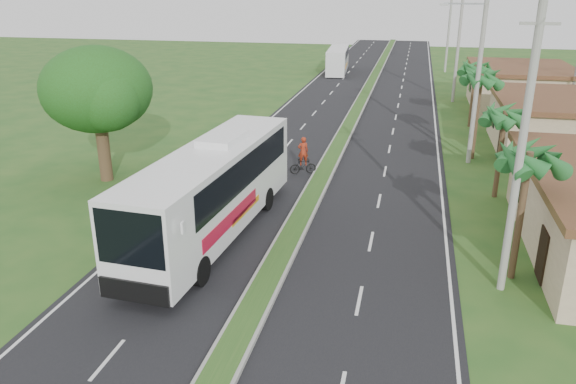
# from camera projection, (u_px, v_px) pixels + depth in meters

# --- Properties ---
(ground) EXTENTS (180.00, 180.00, 0.00)m
(ground) POSITION_uv_depth(u_px,v_px,m) (264.00, 290.00, 20.62)
(ground) COLOR #244F1D
(ground) RESTS_ON ground
(road_asphalt) EXTENTS (14.00, 160.00, 0.02)m
(road_asphalt) POSITION_uv_depth(u_px,v_px,m) (338.00, 146.00, 38.91)
(road_asphalt) COLOR black
(road_asphalt) RESTS_ON ground
(median_strip) EXTENTS (1.20, 160.00, 0.18)m
(median_strip) POSITION_uv_depth(u_px,v_px,m) (338.00, 145.00, 38.88)
(median_strip) COLOR gray
(median_strip) RESTS_ON ground
(lane_edge_left) EXTENTS (0.12, 160.00, 0.01)m
(lane_edge_left) POSITION_uv_depth(u_px,v_px,m) (246.00, 141.00, 40.29)
(lane_edge_left) COLOR silver
(lane_edge_left) RESTS_ON ground
(lane_edge_right) EXTENTS (0.12, 160.00, 0.01)m
(lane_edge_right) POSITION_uv_depth(u_px,v_px,m) (438.00, 152.00, 37.53)
(lane_edge_right) COLOR silver
(lane_edge_right) RESTS_ON ground
(shop_mid) EXTENTS (7.60, 10.60, 3.67)m
(shop_mid) POSITION_uv_depth(u_px,v_px,m) (553.00, 124.00, 37.22)
(shop_mid) COLOR tan
(shop_mid) RESTS_ON ground
(shop_far) EXTENTS (8.60, 11.60, 3.82)m
(shop_far) POSITION_uv_depth(u_px,v_px,m) (520.00, 87.00, 50.00)
(shop_far) COLOR tan
(shop_far) RESTS_ON ground
(palm_verge_a) EXTENTS (2.40, 2.40, 5.45)m
(palm_verge_a) POSITION_uv_depth(u_px,v_px,m) (529.00, 159.00, 19.86)
(palm_verge_a) COLOR #473321
(palm_verge_a) RESTS_ON ground
(palm_verge_b) EXTENTS (2.40, 2.40, 5.05)m
(palm_verge_b) POSITION_uv_depth(u_px,v_px,m) (505.00, 116.00, 28.15)
(palm_verge_b) COLOR #473321
(palm_verge_b) RESTS_ON ground
(palm_verge_c) EXTENTS (2.40, 2.40, 5.85)m
(palm_verge_c) POSITION_uv_depth(u_px,v_px,m) (481.00, 78.00, 34.41)
(palm_verge_c) COLOR #473321
(palm_verge_c) RESTS_ON ground
(palm_verge_d) EXTENTS (2.40, 2.40, 5.25)m
(palm_verge_d) POSITION_uv_depth(u_px,v_px,m) (476.00, 68.00, 42.74)
(palm_verge_d) COLOR #473321
(palm_verge_d) RESTS_ON ground
(shade_tree) EXTENTS (6.30, 6.00, 7.54)m
(shade_tree) POSITION_uv_depth(u_px,v_px,m) (95.00, 92.00, 30.52)
(shade_tree) COLOR #473321
(shade_tree) RESTS_ON ground
(utility_pole_a) EXTENTS (1.60, 0.28, 11.00)m
(utility_pole_a) POSITION_uv_depth(u_px,v_px,m) (523.00, 140.00, 18.73)
(utility_pole_a) COLOR gray
(utility_pole_a) RESTS_ON ground
(utility_pole_b) EXTENTS (3.20, 0.28, 12.00)m
(utility_pole_b) POSITION_uv_depth(u_px,v_px,m) (479.00, 62.00, 33.16)
(utility_pole_b) COLOR gray
(utility_pole_b) RESTS_ON ground
(utility_pole_c) EXTENTS (1.60, 0.28, 11.00)m
(utility_pole_c) POSITION_uv_depth(u_px,v_px,m) (459.00, 41.00, 51.66)
(utility_pole_c) COLOR gray
(utility_pole_c) RESTS_ON ground
(utility_pole_d) EXTENTS (1.60, 0.28, 10.50)m
(utility_pole_d) POSITION_uv_depth(u_px,v_px,m) (449.00, 28.00, 70.04)
(utility_pole_d) COLOR gray
(utility_pole_d) RESTS_ON ground
(coach_bus_main) EXTENTS (3.64, 13.43, 4.29)m
(coach_bus_main) POSITION_uv_depth(u_px,v_px,m) (213.00, 185.00, 24.32)
(coach_bus_main) COLOR white
(coach_bus_main) RESTS_ON ground
(coach_bus_far) EXTENTS (3.03, 10.54, 3.03)m
(coach_bus_far) POSITION_uv_depth(u_px,v_px,m) (338.00, 59.00, 70.87)
(coach_bus_far) COLOR white
(coach_bus_far) RESTS_ON ground
(motorcyclist) EXTENTS (1.62, 1.00, 2.26)m
(motorcyclist) POSITION_uv_depth(u_px,v_px,m) (303.00, 160.00, 32.91)
(motorcyclist) COLOR black
(motorcyclist) RESTS_ON ground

